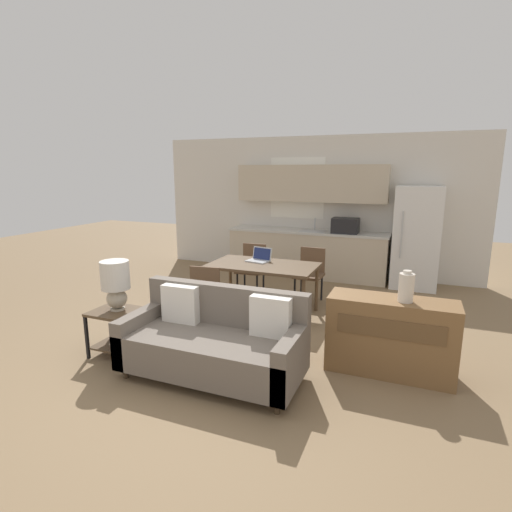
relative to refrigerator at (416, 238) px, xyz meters
The scene contains 14 objects.
ground_plane 4.76m from the refrigerator, 114.96° to the right, with size 20.00×20.00×0.00m, color #7F6647.
wall_back 2.07m from the refrigerator, 168.76° to the left, with size 6.40×0.07×2.70m.
kitchen_counter 1.96m from the refrigerator, behind, with size 3.08×0.65×2.15m.
refrigerator is the anchor object (origin of this frame).
dining_table 3.03m from the refrigerator, 131.57° to the right, with size 1.52×0.86×0.73m.
couch 4.54m from the refrigerator, 113.50° to the right, with size 1.80×0.80×0.88m.
side_table 5.17m from the refrigerator, 126.51° to the right, with size 0.46×0.46×0.52m.
table_lamp 5.10m from the refrigerator, 126.46° to the right, with size 0.31×0.31×0.56m.
credenza 3.46m from the refrigerator, 92.84° to the right, with size 1.25×0.44×0.79m.
vase 3.46m from the refrigerator, 90.95° to the right, with size 0.14×0.14×0.31m.
dining_chair_near_left 3.92m from the refrigerator, 129.55° to the right, with size 0.47×0.47×0.84m.
dining_chair_far_left 2.94m from the refrigerator, 149.05° to the right, with size 0.44×0.44×0.84m.
dining_chair_far_right 2.15m from the refrigerator, 135.98° to the right, with size 0.43×0.43×0.84m.
laptop 2.98m from the refrigerator, 135.54° to the right, with size 0.37×0.32×0.20m.
Camera 1 is at (1.96, -3.20, 2.04)m, focal length 28.00 mm.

